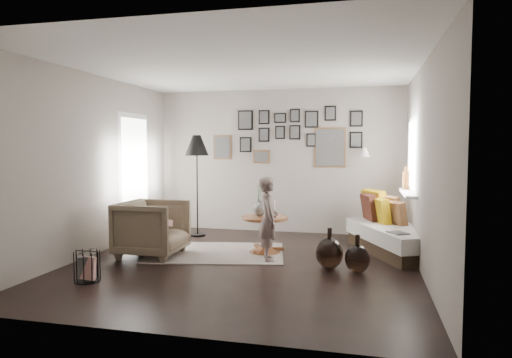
% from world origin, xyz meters
% --- Properties ---
extents(ground, '(4.80, 4.80, 0.00)m').
position_xyz_m(ground, '(0.00, 0.00, 0.00)').
color(ground, black).
rests_on(ground, ground).
extents(wall_back, '(4.50, 0.00, 4.50)m').
position_xyz_m(wall_back, '(0.00, 2.40, 1.30)').
color(wall_back, gray).
rests_on(wall_back, ground).
extents(wall_front, '(4.50, 0.00, 4.50)m').
position_xyz_m(wall_front, '(0.00, -2.40, 1.30)').
color(wall_front, gray).
rests_on(wall_front, ground).
extents(wall_left, '(0.00, 4.80, 4.80)m').
position_xyz_m(wall_left, '(-2.25, 0.00, 1.30)').
color(wall_left, gray).
rests_on(wall_left, ground).
extents(wall_right, '(0.00, 4.80, 4.80)m').
position_xyz_m(wall_right, '(2.25, 0.00, 1.30)').
color(wall_right, gray).
rests_on(wall_right, ground).
extents(ceiling, '(4.80, 4.80, 0.00)m').
position_xyz_m(ceiling, '(0.00, 0.00, 2.60)').
color(ceiling, white).
rests_on(ceiling, wall_back).
extents(door_left, '(0.00, 2.14, 2.14)m').
position_xyz_m(door_left, '(-2.23, 1.20, 1.05)').
color(door_left, white).
rests_on(door_left, wall_left).
extents(window_right, '(0.15, 1.32, 1.30)m').
position_xyz_m(window_right, '(2.18, 1.34, 0.93)').
color(window_right, white).
rests_on(window_right, wall_right).
extents(gallery_wall, '(2.74, 0.03, 1.08)m').
position_xyz_m(gallery_wall, '(0.29, 2.38, 1.74)').
color(gallery_wall, brown).
rests_on(gallery_wall, wall_back).
extents(wall_sconce, '(0.18, 0.36, 0.16)m').
position_xyz_m(wall_sconce, '(1.55, 2.13, 1.46)').
color(wall_sconce, white).
rests_on(wall_sconce, wall_back).
extents(rug, '(2.18, 1.72, 0.01)m').
position_xyz_m(rug, '(-0.55, 0.49, 0.01)').
color(rug, silver).
rests_on(rug, ground).
extents(pedestal_table, '(0.68, 0.68, 0.53)m').
position_xyz_m(pedestal_table, '(0.14, 0.67, 0.25)').
color(pedestal_table, brown).
rests_on(pedestal_table, ground).
extents(vase, '(0.19, 0.19, 0.49)m').
position_xyz_m(vase, '(0.06, 0.69, 0.68)').
color(vase, black).
rests_on(vase, pedestal_table).
extents(candles, '(0.12, 0.12, 0.25)m').
position_xyz_m(candles, '(0.25, 0.67, 0.66)').
color(candles, black).
rests_on(candles, pedestal_table).
extents(daybed, '(1.45, 1.93, 0.88)m').
position_xyz_m(daybed, '(2.00, 1.13, 0.28)').
color(daybed, black).
rests_on(daybed, ground).
extents(magazine_on_daybed, '(0.32, 0.33, 0.01)m').
position_xyz_m(magazine_on_daybed, '(2.00, 0.49, 0.41)').
color(magazine_on_daybed, black).
rests_on(magazine_on_daybed, daybed).
extents(armchair, '(0.88, 0.86, 0.80)m').
position_xyz_m(armchair, '(-1.38, 0.10, 0.40)').
color(armchair, '#6D5F4A').
rests_on(armchair, ground).
extents(armchair_cushion, '(0.37, 0.38, 0.16)m').
position_xyz_m(armchair_cushion, '(-1.35, 0.15, 0.48)').
color(armchair_cushion, silver).
rests_on(armchair_cushion, armchair).
extents(floor_lamp, '(0.41, 0.41, 1.76)m').
position_xyz_m(floor_lamp, '(-1.29, 1.67, 1.52)').
color(floor_lamp, black).
rests_on(floor_lamp, ground).
extents(magazine_basket, '(0.28, 0.28, 0.35)m').
position_xyz_m(magazine_basket, '(-1.55, -1.21, 0.17)').
color(magazine_basket, black).
rests_on(magazine_basket, ground).
extents(demijohn_large, '(0.35, 0.35, 0.53)m').
position_xyz_m(demijohn_large, '(1.14, -0.00, 0.20)').
color(demijohn_large, black).
rests_on(demijohn_large, ground).
extents(demijohn_small, '(0.31, 0.31, 0.48)m').
position_xyz_m(demijohn_small, '(1.49, -0.12, 0.18)').
color(demijohn_small, black).
rests_on(demijohn_small, ground).
extents(child, '(0.40, 0.49, 1.15)m').
position_xyz_m(child, '(0.29, 0.23, 0.57)').
color(child, '#6E5A57').
rests_on(child, ground).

